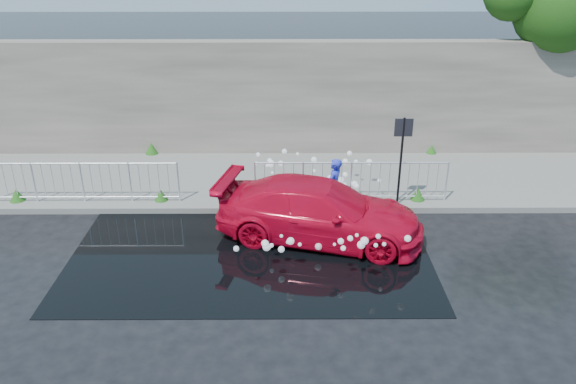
{
  "coord_description": "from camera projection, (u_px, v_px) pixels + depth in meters",
  "views": [
    {
      "loc": [
        1.29,
        -10.04,
        6.54
      ],
      "look_at": [
        1.35,
        2.04,
        1.0
      ],
      "focal_mm": 35.0,
      "sensor_mm": 36.0,
      "label": 1
    }
  ],
  "objects": [
    {
      "name": "ground",
      "position": [
        225.0,
        275.0,
        11.85
      ],
      "size": [
        90.0,
        90.0,
        0.0
      ],
      "primitive_type": "plane",
      "color": "black",
      "rests_on": "ground"
    },
    {
      "name": "pavement",
      "position": [
        241.0,
        179.0,
        16.36
      ],
      "size": [
        30.0,
        4.0,
        0.15
      ],
      "primitive_type": "cube",
      "color": "slate",
      "rests_on": "ground"
    },
    {
      "name": "curb",
      "position": [
        236.0,
        209.0,
        14.54
      ],
      "size": [
        30.0,
        0.25,
        0.16
      ],
      "primitive_type": "cube",
      "color": "slate",
      "rests_on": "ground"
    },
    {
      "name": "retaining_wall",
      "position": [
        244.0,
        98.0,
        17.6
      ],
      "size": [
        30.0,
        0.6,
        3.5
      ],
      "primitive_type": "cube",
      "color": "#534E46",
      "rests_on": "pavement"
    },
    {
      "name": "puddle",
      "position": [
        251.0,
        251.0,
        12.76
      ],
      "size": [
        8.0,
        5.0,
        0.01
      ],
      "primitive_type": "cube",
      "color": "black",
      "rests_on": "ground"
    },
    {
      "name": "sign_post",
      "position": [
        402.0,
        148.0,
        13.97
      ],
      "size": [
        0.45,
        0.06,
        2.5
      ],
      "color": "black",
      "rests_on": "ground"
    },
    {
      "name": "tree",
      "position": [
        572.0,
        0.0,
        16.63
      ],
      "size": [
        4.99,
        2.76,
        6.36
      ],
      "color": "#332114",
      "rests_on": "ground"
    },
    {
      "name": "railing_left",
      "position": [
        82.0,
        181.0,
        14.57
      ],
      "size": [
        5.05,
        0.05,
        1.1
      ],
      "color": "silver",
      "rests_on": "pavement"
    },
    {
      "name": "railing_right",
      "position": [
        351.0,
        180.0,
        14.6
      ],
      "size": [
        5.05,
        0.05,
        1.1
      ],
      "color": "silver",
      "rests_on": "pavement"
    },
    {
      "name": "weeds",
      "position": [
        231.0,
        178.0,
        15.79
      ],
      "size": [
        12.17,
        3.93,
        0.36
      ],
      "color": "#194412",
      "rests_on": "pavement"
    },
    {
      "name": "water_spray",
      "position": [
        322.0,
        198.0,
        13.73
      ],
      "size": [
        3.7,
        5.52,
        1.15
      ],
      "color": "white",
      "rests_on": "ground"
    },
    {
      "name": "red_car",
      "position": [
        320.0,
        211.0,
        13.05
      ],
      "size": [
        5.14,
        3.04,
        1.4
      ],
      "primitive_type": "imported",
      "rotation": [
        0.0,
        0.0,
        1.33
      ],
      "color": "red",
      "rests_on": "ground"
    },
    {
      "name": "person",
      "position": [
        334.0,
        187.0,
        14.13
      ],
      "size": [
        0.59,
        0.66,
        1.52
      ],
      "primitive_type": "imported",
      "rotation": [
        0.0,
        0.0,
        -2.09
      ],
      "color": "#2733C5",
      "rests_on": "ground"
    }
  ]
}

